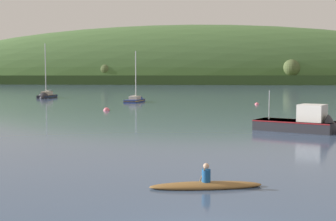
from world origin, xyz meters
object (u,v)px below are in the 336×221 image
at_px(fishing_boat_moored, 304,126).
at_px(mooring_buoy_far_upstream, 107,111).
at_px(mooring_buoy_midchannel, 257,105).
at_px(canoe_with_paddler, 206,185).
at_px(sailboat_near_mooring, 136,101).
at_px(sailboat_far_left, 46,97).

height_order(fishing_boat_moored, mooring_buoy_far_upstream, fishing_boat_moored).
xyz_separation_m(fishing_boat_moored, mooring_buoy_midchannel, (-3.10, 32.47, -0.42)).
bearing_deg(canoe_with_paddler, fishing_boat_moored, -123.01).
bearing_deg(canoe_with_paddler, sailboat_near_mooring, -89.14).
xyz_separation_m(sailboat_near_mooring, sailboat_far_left, (-20.07, 9.22, 0.12)).
height_order(mooring_buoy_midchannel, mooring_buoy_far_upstream, mooring_buoy_far_upstream).
bearing_deg(fishing_boat_moored, mooring_buoy_far_upstream, 163.96).
height_order(fishing_boat_moored, mooring_buoy_midchannel, fishing_boat_moored).
distance_m(sailboat_near_mooring, mooring_buoy_far_upstream, 18.78).
height_order(sailboat_near_mooring, mooring_buoy_far_upstream, sailboat_near_mooring).
height_order(sailboat_far_left, mooring_buoy_far_upstream, sailboat_far_left).
bearing_deg(canoe_with_paddler, sailboat_far_left, -76.17).
distance_m(sailboat_near_mooring, fishing_boat_moored, 42.16).
height_order(sailboat_far_left, mooring_buoy_midchannel, sailboat_far_left).
xyz_separation_m(sailboat_near_mooring, canoe_with_paddler, (16.77, -54.10, -0.02)).
xyz_separation_m(sailboat_near_mooring, mooring_buoy_midchannel, (19.13, -3.36, -0.12)).
xyz_separation_m(sailboat_far_left, mooring_buoy_midchannel, (39.20, -12.57, -0.24)).
relative_size(fishing_boat_moored, mooring_buoy_midchannel, 9.80).
xyz_separation_m(canoe_with_paddler, mooring_buoy_far_upstream, (-15.54, 35.36, -0.09)).
bearing_deg(sailboat_far_left, sailboat_near_mooring, 58.48).
bearing_deg(mooring_buoy_far_upstream, sailboat_far_left, 127.30).
distance_m(sailboat_far_left, fishing_boat_moored, 61.79).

